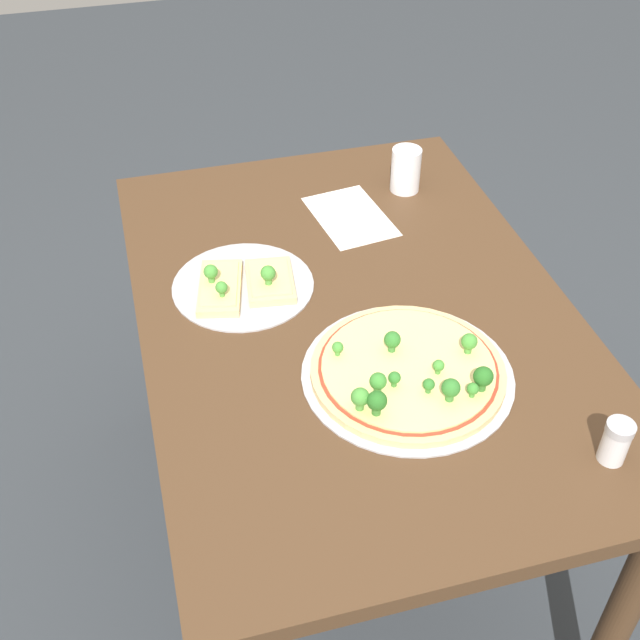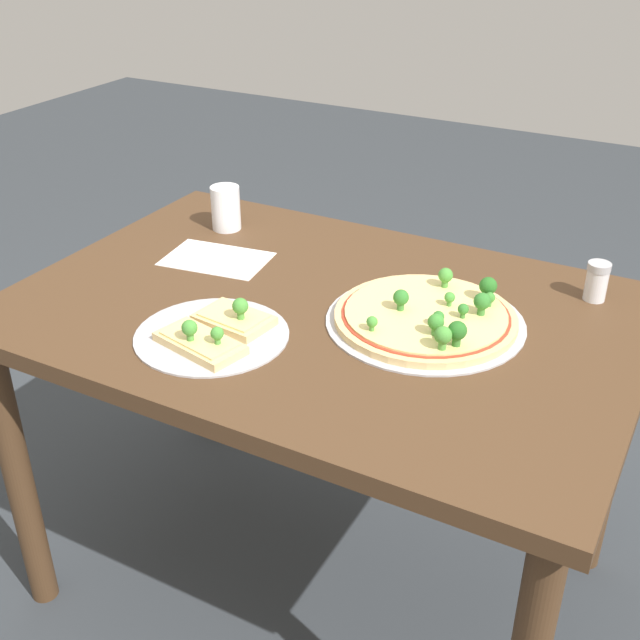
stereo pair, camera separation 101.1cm
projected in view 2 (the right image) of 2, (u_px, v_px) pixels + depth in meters
ground_plane at (322, 576)px, 1.94m from camera, size 8.00×8.00×0.00m
dining_table at (322, 349)px, 1.63m from camera, size 1.22×0.83×0.74m
pizza_tray_whole at (428, 317)px, 1.51m from camera, size 0.38×0.38×0.07m
pizza_tray_slice at (215, 332)px, 1.47m from camera, size 0.29×0.29×0.07m
drinking_cup at (226, 208)px, 1.90m from camera, size 0.07×0.07×0.10m
condiment_shaker at (597, 281)px, 1.59m from camera, size 0.05×0.05×0.08m
paper_menu at (217, 259)px, 1.77m from camera, size 0.24×0.18×0.00m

